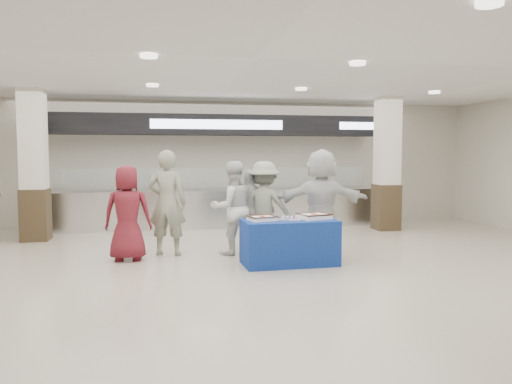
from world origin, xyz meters
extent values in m
plane|color=#BFB5A3|center=(0.00, 0.00, 0.00)|extent=(14.00, 14.00, 0.00)
cube|color=silver|center=(0.00, 5.40, 0.45)|extent=(8.00, 0.80, 0.90)
cube|color=silver|center=(0.00, 5.40, 0.92)|extent=(8.00, 0.85, 0.04)
cube|color=white|center=(0.00, 5.10, 1.25)|extent=(7.60, 0.02, 0.50)
cube|color=black|center=(0.00, 5.40, 2.55)|extent=(8.40, 0.70, 0.50)
cube|color=silver|center=(0.00, 5.04, 2.55)|extent=(3.20, 0.03, 0.22)
cube|color=silver|center=(3.80, 5.04, 2.55)|extent=(1.40, 0.03, 0.18)
cube|color=#342717|center=(-4.00, 4.20, 0.55)|extent=(0.55, 0.55, 1.10)
cube|color=silver|center=(-4.00, 4.20, 2.15)|extent=(0.50, 0.50, 2.10)
cube|color=#342717|center=(4.00, 4.20, 0.55)|extent=(0.55, 0.55, 1.10)
cube|color=silver|center=(4.00, 4.20, 2.15)|extent=(0.50, 0.50, 2.10)
cube|color=navy|center=(0.73, 0.95, 0.38)|extent=(1.58, 0.84, 0.75)
cube|color=white|center=(0.26, 0.95, 0.78)|extent=(0.49, 0.43, 0.07)
cube|color=#4A2715|center=(0.26, 0.95, 0.83)|extent=(0.49, 0.43, 0.02)
cylinder|color=red|center=(0.26, 0.95, 0.82)|extent=(0.11, 0.11, 0.01)
cube|color=white|center=(1.17, 1.00, 0.79)|extent=(0.59, 0.52, 0.08)
cube|color=#4A2715|center=(1.17, 1.00, 0.84)|extent=(0.59, 0.52, 0.02)
cylinder|color=red|center=(1.17, 1.00, 0.83)|extent=(0.14, 0.14, 0.01)
cube|color=silver|center=(0.72, 0.93, 0.76)|extent=(0.45, 0.39, 0.01)
imported|color=maroon|center=(-1.94, 1.77, 0.83)|extent=(0.85, 0.59, 1.66)
imported|color=gray|center=(-1.26, 2.11, 0.96)|extent=(0.80, 0.63, 1.92)
imported|color=silver|center=(-0.08, 1.99, 0.86)|extent=(0.96, 0.82, 1.71)
imported|color=silver|center=(0.29, 2.17, 0.78)|extent=(0.99, 0.64, 1.56)
imported|color=gray|center=(0.54, 2.07, 0.85)|extent=(1.26, 1.01, 1.71)
imported|color=silver|center=(1.51, 1.66, 0.97)|extent=(1.86, 0.85, 1.93)
camera|label=1|loc=(-1.36, -7.03, 1.86)|focal=35.00mm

